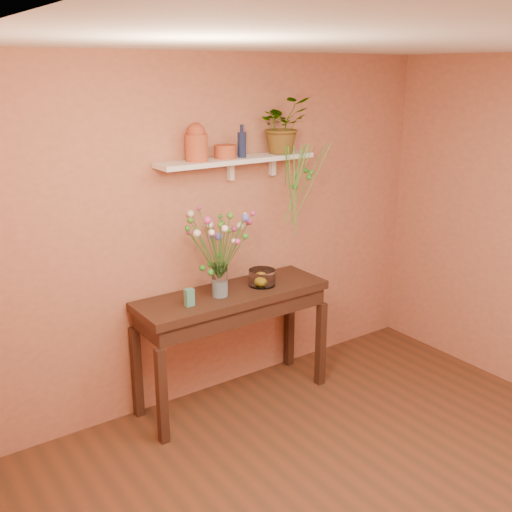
% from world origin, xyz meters
% --- Properties ---
extents(room, '(4.04, 4.04, 2.70)m').
position_xyz_m(room, '(0.00, 0.00, 1.35)').
color(room, '#5B301C').
rests_on(room, ground).
extents(sideboard, '(1.54, 0.49, 0.93)m').
position_xyz_m(sideboard, '(-0.10, 1.73, 0.80)').
color(sideboard, '#3A2017').
rests_on(sideboard, ground).
extents(wall_shelf, '(1.30, 0.24, 0.19)m').
position_xyz_m(wall_shelf, '(0.06, 1.87, 1.92)').
color(wall_shelf, white).
rests_on(wall_shelf, room).
extents(terracotta_jug, '(0.21, 0.21, 0.27)m').
position_xyz_m(terracotta_jug, '(-0.29, 1.88, 2.07)').
color(terracotta_jug, '#B75C35').
rests_on(terracotta_jug, wall_shelf).
extents(terracotta_pot, '(0.16, 0.16, 0.10)m').
position_xyz_m(terracotta_pot, '(-0.05, 1.88, 1.99)').
color(terracotta_pot, '#B75C35').
rests_on(terracotta_pot, wall_shelf).
extents(blue_bottle, '(0.07, 0.07, 0.24)m').
position_xyz_m(blue_bottle, '(0.08, 1.86, 2.04)').
color(blue_bottle, '#162042').
rests_on(blue_bottle, wall_shelf).
extents(spider_plant, '(0.44, 0.40, 0.44)m').
position_xyz_m(spider_plant, '(0.48, 1.87, 2.16)').
color(spider_plant, '#2D8225').
rests_on(spider_plant, wall_shelf).
extents(plant_fronds, '(0.43, 0.25, 0.74)m').
position_xyz_m(plant_fronds, '(0.56, 1.72, 1.75)').
color(plant_fronds, '#2D8225').
rests_on(plant_fronds, wall_shelf).
extents(glass_vase, '(0.12, 0.12, 0.25)m').
position_xyz_m(glass_vase, '(-0.22, 1.70, 1.04)').
color(glass_vase, white).
rests_on(glass_vase, sideboard).
extents(bouquet, '(0.54, 0.57, 0.53)m').
position_xyz_m(bouquet, '(-0.22, 1.70, 1.40)').
color(bouquet, '#386B28').
rests_on(bouquet, glass_vase).
extents(glass_bowl, '(0.21, 0.21, 0.13)m').
position_xyz_m(glass_bowl, '(0.17, 1.72, 0.99)').
color(glass_bowl, white).
rests_on(glass_bowl, sideboard).
extents(lemon, '(0.08, 0.08, 0.08)m').
position_xyz_m(lemon, '(0.15, 1.70, 0.98)').
color(lemon, gold).
rests_on(lemon, glass_bowl).
extents(carton, '(0.07, 0.05, 0.13)m').
position_xyz_m(carton, '(-0.51, 1.66, 1.00)').
color(carton, '#2E6C81').
rests_on(carton, sideboard).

